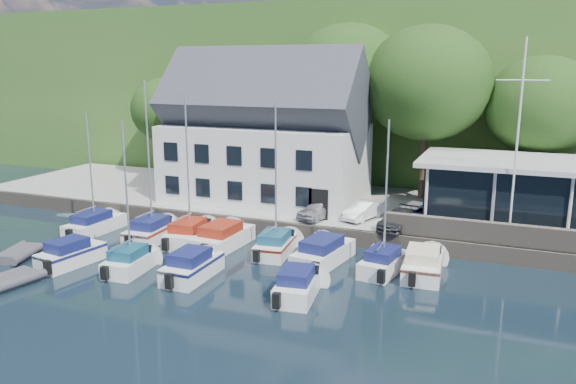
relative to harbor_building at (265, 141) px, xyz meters
name	(u,v)px	position (x,y,z in m)	size (l,w,h in m)	color
ground	(258,315)	(7.00, -16.50, -5.35)	(180.00, 180.00, 0.00)	black
quay	(360,211)	(7.00, 1.00, -4.85)	(60.00, 13.00, 1.00)	#999893
quay_face	(333,236)	(7.00, -5.50, -4.85)	(60.00, 0.30, 1.00)	#5D554A
hillside	(443,85)	(7.00, 45.50, 2.65)	(160.00, 75.00, 16.00)	#2E5720
field_patch	(510,27)	(15.00, 53.50, 10.80)	(50.00, 30.00, 0.30)	#5D6B35
harbor_building	(265,141)	(0.00, 0.00, 0.00)	(14.40, 8.20, 8.70)	silver
club_pavilion	(530,193)	(18.00, -0.50, -2.30)	(13.20, 7.20, 4.10)	black
seawall	(549,239)	(19.00, -5.10, -3.75)	(18.00, 0.50, 1.20)	#5D554A
gangway	(97,224)	(-9.50, -7.50, -5.35)	(1.20, 6.00, 1.40)	silver
car_silver	(319,209)	(5.45, -3.68, -3.73)	(1.46, 3.63, 1.24)	#ACABB0
car_white	(363,211)	(8.18, -2.85, -3.79)	(1.19, 3.42, 1.13)	silver
car_dgrey	(398,219)	(10.65, -4.04, -3.80)	(1.55, 3.81, 1.11)	#2C2D31
car_blue	(426,215)	(12.12, -2.70, -3.73)	(1.44, 3.64, 1.24)	navy
flagpole	(517,143)	(16.99, -4.35, 1.24)	(2.68, 0.20, 11.19)	silver
tree_0	(168,127)	(-11.88, 5.26, 0.03)	(6.40, 6.40, 8.75)	#1A3810
tree_1	(224,118)	(-6.11, 5.06, 1.04)	(7.89, 7.89, 10.78)	#1A3810
tree_2	(347,107)	(4.32, 6.28, 2.14)	(9.50, 9.50, 12.98)	#1A3810
tree_3	(426,113)	(10.71, 4.70, 1.96)	(9.23, 9.23, 12.61)	#1A3810
tree_4	(539,131)	(18.42, 5.63, 0.87)	(7.64, 7.64, 10.44)	#1A3810
boat_r1_0	(91,168)	(-8.22, -9.10, -1.07)	(1.85, 6.34, 8.56)	silver
boat_r1_1	(149,168)	(-3.72, -9.08, -0.77)	(2.07, 5.94, 9.16)	silver
boat_r1_2	(188,171)	(-1.22, -8.70, -0.81)	(2.13, 5.95, 9.08)	silver
boat_r1_3	(223,235)	(1.03, -8.63, -4.59)	(2.20, 6.52, 1.51)	silver
boat_r1_4	(276,184)	(4.47, -8.56, -1.19)	(1.88, 5.69, 8.32)	silver
boat_r1_5	(323,250)	(7.55, -9.11, -4.59)	(2.02, 6.64, 1.53)	silver
boat_r1_6	(386,194)	(10.95, -9.25, -1.10)	(1.73, 5.22, 8.50)	silver
boat_r1_7	(423,261)	(12.94, -8.80, -4.61)	(2.08, 5.99, 1.48)	silver
boat_r2_0	(71,251)	(-5.24, -14.49, -4.60)	(1.78, 5.32, 1.50)	silver
boat_r2_1	(127,194)	(-1.57, -14.08, -1.14)	(1.82, 4.91, 8.43)	silver
boat_r2_2	(192,264)	(2.00, -13.72, -4.58)	(1.92, 5.46, 1.54)	silver
boat_r2_3	(298,282)	(7.90, -13.95, -4.62)	(1.83, 5.14, 1.45)	silver
dinghy_0	(19,252)	(-8.83, -14.74, -5.00)	(1.79, 2.98, 0.70)	#3D3C42
dinghy_1	(8,279)	(-5.94, -18.07, -4.99)	(1.85, 3.09, 0.72)	#3D3C42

